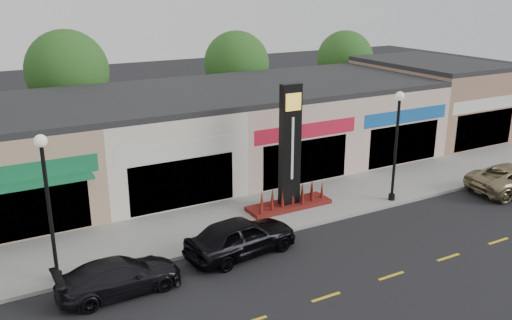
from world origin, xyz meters
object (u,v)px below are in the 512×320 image
object	(u,v)px
pylon_sign	(290,165)
car_black_sedan	(241,236)
car_dark_sedan	(119,276)
lamp_west_near	(47,194)
lamp_east_near	(397,135)

from	to	relation	value
pylon_sign	car_black_sedan	bearing A→B (deg)	-144.47
pylon_sign	car_dark_sedan	bearing A→B (deg)	-159.57
pylon_sign	car_black_sedan	size ratio (longest dim) A/B	1.29
car_black_sedan	car_dark_sedan	bearing A→B (deg)	87.80
lamp_west_near	car_black_sedan	distance (m)	7.48
lamp_west_near	car_dark_sedan	bearing A→B (deg)	-43.54
lamp_east_near	car_black_sedan	xyz separation A→B (m)	(-9.13, -1.25, -2.68)
car_black_sedan	lamp_east_near	bearing A→B (deg)	-89.77
pylon_sign	lamp_west_near	bearing A→B (deg)	-171.23
lamp_west_near	car_black_sedan	size ratio (longest dim) A/B	1.17
car_dark_sedan	pylon_sign	bearing A→B (deg)	-71.02
lamp_east_near	car_black_sedan	bearing A→B (deg)	-172.20
lamp_east_near	pylon_sign	xyz separation A→B (m)	(-5.00, 1.70, -1.20)
lamp_west_near	car_dark_sedan	distance (m)	3.79
lamp_west_near	car_dark_sedan	world-z (taller)	lamp_west_near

